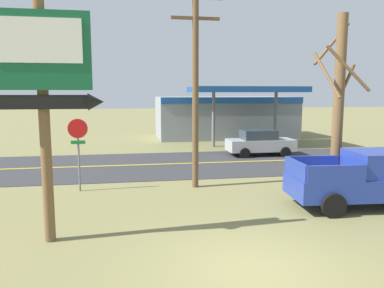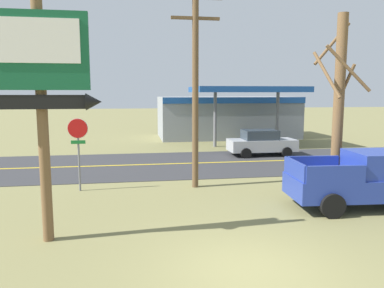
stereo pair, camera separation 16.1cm
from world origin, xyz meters
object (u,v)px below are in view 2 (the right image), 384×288
Objects in this scene: bare_tree at (338,103)px; pickup_blue_parked_on_lawn at (367,180)px; stop_sign at (78,141)px; motel_sign at (42,81)px; gas_station at (228,116)px; utility_pole at (195,81)px; car_silver_near_lane at (261,143)px.

bare_tree is 1.29× the size of pickup_blue_parked_on_lawn.
motel_sign is at bearing -90.91° from stop_sign.
pickup_blue_parked_on_lawn is (10.19, 1.48, -3.29)m from motel_sign.
stop_sign is at bearing 159.00° from pickup_blue_parked_on_lawn.
bare_tree reaches higher than gas_station.
utility_pole is (4.73, -0.11, 2.41)m from stop_sign.
utility_pole is at bearing 158.75° from bare_tree.
car_silver_near_lane is at bearing 89.51° from pickup_blue_parked_on_lawn.
pickup_blue_parked_on_lawn is at bearing -83.88° from bare_tree.
motel_sign reaches higher than gas_station.
utility_pole is 1.54× the size of pickup_blue_parked_on_lawn.
bare_tree reaches higher than motel_sign.
pickup_blue_parked_on_lawn is at bearing 8.24° from motel_sign.
car_silver_near_lane is (0.09, 11.05, -0.13)m from pickup_blue_parked_on_lawn.
motel_sign is 5.80m from stop_sign.
motel_sign is 25.04m from gas_station.
gas_station is (0.66, 19.31, -1.64)m from bare_tree.
utility_pole is 5.63m from bare_tree.
gas_station is at bearing 58.37° from stop_sign.
motel_sign is at bearing -162.13° from bare_tree.
pickup_blue_parked_on_lawn is at bearing -35.04° from utility_pole.
utility_pole is 1.96× the size of car_silver_near_lane.
gas_station is 21.09m from pickup_blue_parked_on_lawn.
utility_pole reaches higher than stop_sign.
stop_sign is 12.53m from car_silver_near_lane.
stop_sign is 10.27m from bare_tree.
bare_tree is (9.92, -2.13, 1.56)m from stop_sign.
pickup_blue_parked_on_lawn reaches higher than car_silver_near_lane.
utility_pole is at bearing -1.34° from stop_sign.
stop_sign reaches higher than car_silver_near_lane.
bare_tree is (5.19, -2.02, -0.85)m from utility_pole.
pickup_blue_parked_on_lawn is at bearing -90.49° from car_silver_near_lane.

